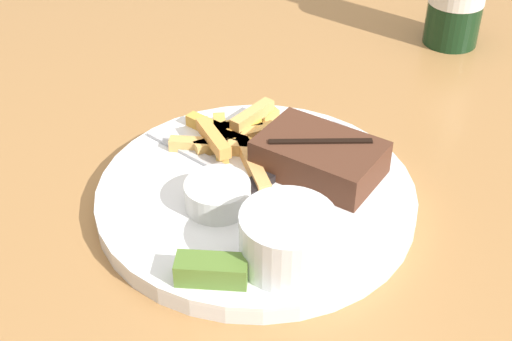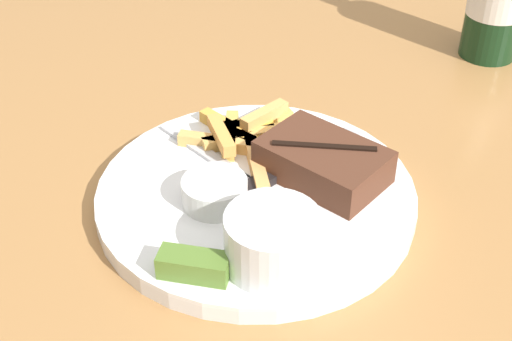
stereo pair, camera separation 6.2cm
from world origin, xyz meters
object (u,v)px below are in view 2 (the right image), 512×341
object	(u,v)px
steak_portion	(323,162)
pickle_spear	(194,265)
coleslaw_cup	(273,238)
knife_utensil	(284,171)
dipping_sauce_cup	(212,187)
fork_utensil	(203,151)
dinner_plate	(256,196)

from	to	relation	value
steak_portion	pickle_spear	bearing A→B (deg)	-69.24
steak_portion	coleslaw_cup	world-z (taller)	coleslaw_cup
pickle_spear	knife_utensil	bearing A→B (deg)	122.07
coleslaw_cup	dipping_sauce_cup	distance (m)	0.09
dipping_sauce_cup	pickle_spear	bearing A→B (deg)	-34.61
coleslaw_cup	fork_utensil	distance (m)	0.16
dinner_plate	coleslaw_cup	distance (m)	0.10
coleslaw_cup	pickle_spear	world-z (taller)	coleslaw_cup
dinner_plate	knife_utensil	distance (m)	0.04
fork_utensil	dinner_plate	bearing A→B (deg)	0.00
dinner_plate	knife_utensil	world-z (taller)	knife_utensil
dinner_plate	pickle_spear	world-z (taller)	pickle_spear
dinner_plate	steak_portion	xyz separation A→B (m)	(0.01, 0.06, 0.03)
fork_utensil	knife_utensil	distance (m)	0.08
dinner_plate	dipping_sauce_cup	xyz separation A→B (m)	(-0.00, -0.04, 0.02)
dipping_sauce_cup	knife_utensil	distance (m)	0.07
steak_portion	pickle_spear	world-z (taller)	steak_portion
fork_utensil	knife_utensil	bearing A→B (deg)	24.11
steak_portion	dipping_sauce_cup	bearing A→B (deg)	-99.79
steak_portion	pickle_spear	xyz separation A→B (m)	(0.06, -0.16, -0.01)
dinner_plate	steak_portion	bearing A→B (deg)	78.09
dipping_sauce_cup	coleslaw_cup	bearing A→B (deg)	4.07
fork_utensil	knife_utensil	size ratio (longest dim) A/B	0.81
steak_portion	pickle_spear	distance (m)	0.17
steak_portion	pickle_spear	size ratio (longest dim) A/B	2.27
steak_portion	coleslaw_cup	bearing A→B (deg)	-51.62
dipping_sauce_cup	pickle_spear	xyz separation A→B (m)	(0.08, -0.05, -0.00)
dipping_sauce_cup	fork_utensil	world-z (taller)	dipping_sauce_cup
steak_portion	dipping_sauce_cup	size ratio (longest dim) A/B	2.23
fork_utensil	knife_utensil	world-z (taller)	knife_utensil
pickle_spear	coleslaw_cup	bearing A→B (deg)	74.06
knife_utensil	dipping_sauce_cup	bearing A→B (deg)	167.24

